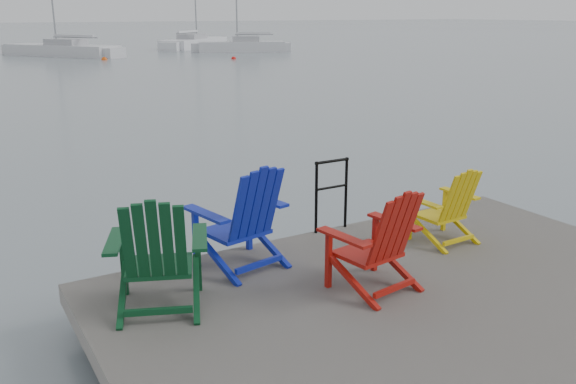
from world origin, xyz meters
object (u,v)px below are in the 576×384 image
handrail (331,188)px  buoy_d (104,60)px  sailboat_mid (195,44)px  sailboat_far (242,47)px  buoy_c (234,59)px  chair_green (157,252)px  chair_blue (243,216)px  chair_yellow (448,205)px  sailboat_near (62,51)px  chair_red (378,240)px

handrail → buoy_d: bearing=80.1°
handrail → sailboat_mid: 49.93m
sailboat_far → buoy_c: size_ratio=27.77×
chair_green → chair_blue: size_ratio=0.99×
chair_green → chair_yellow: 3.47m
handrail → chair_green: (-2.54, -0.98, 0.02)m
chair_yellow → buoy_d: (5.42, 37.36, -0.96)m
sailboat_far → chair_blue: bearing=175.2°
chair_green → sailboat_near: 43.32m
chair_green → buoy_c: chair_green is taller
chair_blue → sailboat_near: size_ratio=0.09×
chair_green → buoy_c: bearing=85.9°
chair_blue → sailboat_mid: 50.90m
chair_green → buoy_d: bearing=99.0°
chair_yellow → sailboat_mid: (16.17, 47.94, -0.61)m
sailboat_near → sailboat_mid: size_ratio=0.97×
chair_red → sailboat_far: bearing=57.0°
chair_yellow → buoy_d: 37.76m
chair_red → buoy_c: chair_red is taller
sailboat_mid → sailboat_far: 7.47m
chair_green → sailboat_near: sailboat_near is taller
chair_blue → sailboat_mid: size_ratio=0.09×
chair_blue → buoy_c: size_ratio=3.24×
sailboat_near → sailboat_far: size_ratio=1.29×
sailboat_near → sailboat_mid: 13.43m
chair_red → buoy_d: (6.92, 37.97, -1.02)m
chair_blue → buoy_d: (7.79, 36.82, -1.07)m
chair_red → buoy_c: size_ratio=2.98×
chair_green → buoy_d: chair_green is taller
chair_blue → sailboat_far: size_ratio=0.12×
handrail → sailboat_near: bearing=83.6°
handrail → chair_green: 2.72m
chair_green → chair_blue: bearing=46.2°
handrail → buoy_c: bearing=66.5°
sailboat_near → sailboat_mid: (12.40, 5.18, -0.00)m
sailboat_mid → sailboat_near: bearing=-110.4°
handrail → chair_yellow: chair_yellow is taller
handrail → sailboat_far: (18.22, 39.52, -0.69)m
sailboat_near → sailboat_far: 13.69m
buoy_c → chair_blue: bearing=-115.2°
buoy_d → sailboat_mid: bearing=44.5°
sailboat_mid → chair_red: bearing=-63.1°
handrail → chair_blue: bearing=-161.1°
chair_yellow → sailboat_near: size_ratio=0.07×
chair_green → buoy_d: 38.36m
sailboat_near → chair_blue: bearing=-132.9°
sailboat_mid → sailboat_far: sailboat_mid is taller
chair_blue → buoy_c: chair_blue is taller
chair_green → sailboat_far: (20.75, 40.50, -0.71)m
chair_blue → buoy_d: size_ratio=2.81×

